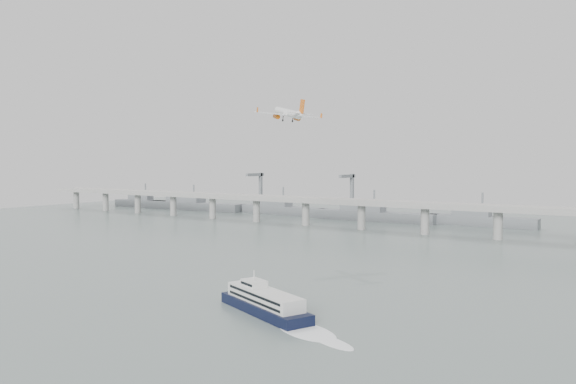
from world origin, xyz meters
The scene contains 5 objects.
ground centered at (0.00, 0.00, 0.00)m, with size 900.00×900.00×0.00m, color slate.
bridge centered at (-1.15, 200.00, 17.65)m, with size 800.00×22.00×23.90m.
distant_fleet centered at (-155.36, 265.08, 6.22)m, with size 453.00×60.90×40.00m.
ferry centered at (48.62, -31.74, 3.71)m, with size 68.63×34.12×13.66m.
airliner centered at (-11.06, 71.92, 78.03)m, with size 37.05×34.83×10.98m.
Camera 1 is at (160.24, -183.67, 51.39)m, focal length 35.00 mm.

